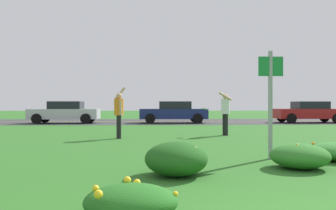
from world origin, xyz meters
name	(u,v)px	position (x,y,z in m)	size (l,w,h in m)	color
ground_plane	(195,135)	(0.00, 11.74, 0.00)	(120.00, 120.00, 0.00)	#2D6B23
highway_strip	(176,121)	(0.00, 23.47, 0.00)	(120.00, 9.07, 0.01)	#38383A
highway_center_stripe	(176,121)	(0.00, 23.47, 0.01)	(120.00, 0.16, 0.00)	yellow
daylily_clump_front_center	(176,159)	(-1.31, 3.54, 0.29)	(1.09, 1.18, 0.59)	#1E5619
daylily_clump_front_right	(300,156)	(1.12, 4.15, 0.24)	(1.13, 1.14, 0.49)	#2D7526
daylily_clump_front_left	(131,202)	(-1.96, 1.20, 0.19)	(1.02, 0.82, 0.42)	#23661E
sign_post_near_path	(270,93)	(0.94, 5.35, 1.49)	(0.56, 0.10, 2.45)	#93969B
person_thrower_orange_shirt	(119,111)	(-2.94, 10.42, 1.00)	(0.43, 0.55, 1.88)	orange
person_catcher_white_shirt	(225,110)	(1.19, 11.58, 1.01)	(0.55, 0.58, 1.74)	silver
frisbee_white	(204,109)	(0.33, 11.42, 1.08)	(0.26, 0.26, 0.10)	white
car_red_center_left	(309,112)	(9.01, 21.43, 0.74)	(4.50, 2.00, 1.45)	maroon
car_navy_center_right	(174,112)	(-0.29, 21.43, 0.74)	(4.50, 2.00, 1.45)	navy
car_silver_rightmost	(65,112)	(-7.53, 21.43, 0.74)	(4.50, 2.00, 1.45)	#B7BABF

